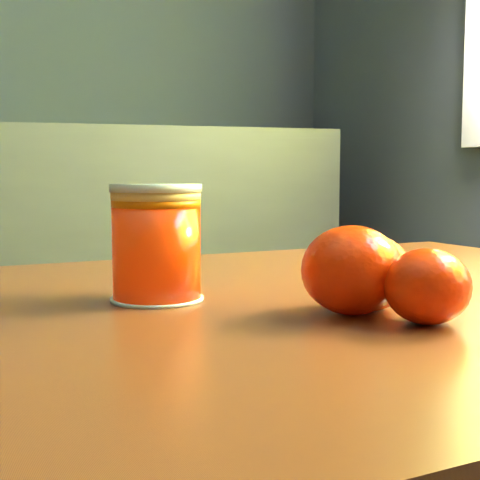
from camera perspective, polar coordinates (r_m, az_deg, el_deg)
name	(u,v)px	position (r m, az deg, el deg)	size (l,w,h in m)	color
table	(280,396)	(0.59, 3.42, -13.17)	(0.99, 0.77, 0.68)	brown
juice_glass	(157,243)	(0.56, -7.13, -0.29)	(0.08, 0.08, 0.10)	#EF2D04
orange_front	(352,270)	(0.51, 9.51, -2.54)	(0.08, 0.08, 0.07)	#FF2C05
orange_back	(367,272)	(0.52, 10.81, -2.72)	(0.07, 0.07, 0.06)	#FF2C05
orange_extra	(427,286)	(0.49, 15.68, -3.84)	(0.06, 0.06, 0.05)	#FF2C05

